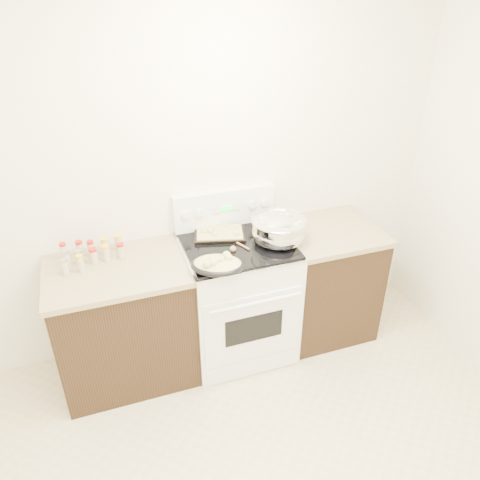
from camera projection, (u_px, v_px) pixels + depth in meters
name	position (u px, v px, depth m)	size (l,w,h in m)	color
room_shell	(275.00, 269.00, 1.61)	(4.10, 3.60, 2.75)	white
counter_left	(125.00, 322.00, 3.26)	(0.93, 0.67, 0.92)	black
counter_right	(324.00, 280.00, 3.71)	(0.73, 0.67, 0.92)	black
kitchen_range	(238.00, 296.00, 3.48)	(0.78, 0.73, 1.22)	white
mixing_bowl	(278.00, 230.00, 3.24)	(0.48, 0.48, 0.22)	silver
roasting_pan	(218.00, 264.00, 2.94)	(0.41, 0.36, 0.11)	black
baking_sheet	(220.00, 233.00, 3.34)	(0.41, 0.34, 0.06)	black
wooden_spoon	(234.00, 246.00, 3.20)	(0.13, 0.27, 0.04)	#A5754B
blue_ladle	(284.00, 235.00, 3.30)	(0.09, 0.26, 0.09)	#87BCCA
spice_jars	(91.00, 253.00, 3.07)	(0.40, 0.23, 0.13)	#BFB28C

